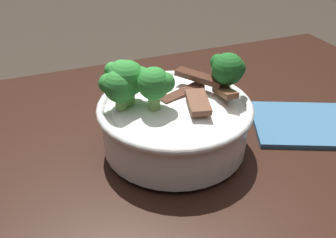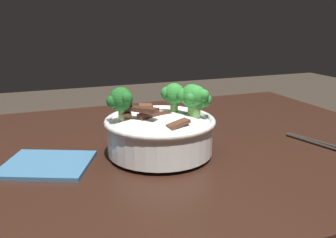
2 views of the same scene
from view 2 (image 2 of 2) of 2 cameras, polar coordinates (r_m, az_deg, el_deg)
The scene contains 4 objects.
dining_table at distance 0.86m, azimuth -0.22°, elevation -10.95°, with size 1.15×0.82×0.81m.
rice_bowl at distance 0.73m, azimuth -1.02°, elevation -1.35°, with size 0.23×0.23×0.15m.
chopsticks_pair at distance 0.86m, azimuth 24.71°, elevation -4.09°, with size 0.08×0.22×0.01m.
folded_napkin at distance 0.73m, azimuth -18.72°, elevation -6.87°, with size 0.16×0.13×0.01m, color #386689.
Camera 2 is at (0.27, 0.71, 1.09)m, focal length 38.17 mm.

